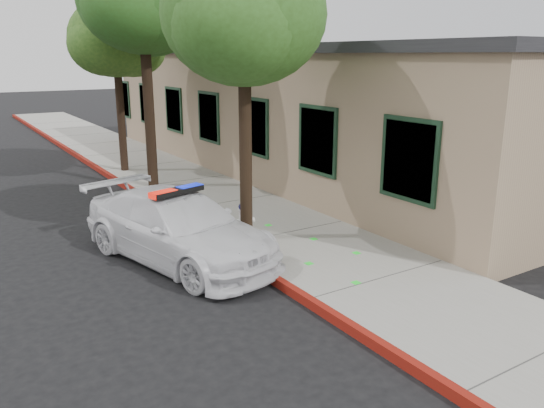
% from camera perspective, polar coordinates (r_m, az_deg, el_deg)
% --- Properties ---
extents(ground, '(120.00, 120.00, 0.00)m').
position_cam_1_polar(ground, '(8.93, 3.76, -10.87)').
color(ground, black).
rests_on(ground, ground).
extents(sidewalk, '(3.20, 60.00, 0.15)m').
position_cam_1_polar(sidewalk, '(12.02, 1.51, -3.37)').
color(sidewalk, gray).
rests_on(sidewalk, ground).
extents(red_curb, '(0.14, 60.00, 0.16)m').
position_cam_1_polar(red_curb, '(11.28, -5.02, -4.69)').
color(red_curb, maroon).
rests_on(red_curb, ground).
extents(clapboard_building, '(7.30, 20.89, 4.24)m').
position_cam_1_polar(clapboard_building, '(19.31, 4.20, 10.00)').
color(clapboard_building, '#938060').
rests_on(clapboard_building, ground).
extents(police_car, '(3.03, 5.01, 1.48)m').
position_cam_1_polar(police_car, '(10.78, -9.83, -2.45)').
color(police_car, silver).
rests_on(police_car, ground).
extents(fire_hydrant, '(0.45, 0.39, 0.78)m').
position_cam_1_polar(fire_hydrant, '(11.69, -2.88, -1.55)').
color(fire_hydrant, white).
rests_on(fire_hydrant, sidewalk).
extents(street_tree_near, '(3.28, 3.26, 5.94)m').
position_cam_1_polar(street_tree_near, '(11.08, -2.92, 18.66)').
color(street_tree_near, black).
rests_on(street_tree_near, sidewalk).
extents(street_tree_mid, '(3.61, 3.69, 6.85)m').
position_cam_1_polar(street_tree_mid, '(16.33, -13.54, 19.85)').
color(street_tree_mid, black).
rests_on(street_tree_mid, sidewalk).
extents(street_tree_far, '(3.22, 2.96, 5.60)m').
position_cam_1_polar(street_tree_far, '(18.79, -16.10, 16.14)').
color(street_tree_far, black).
rests_on(street_tree_far, sidewalk).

